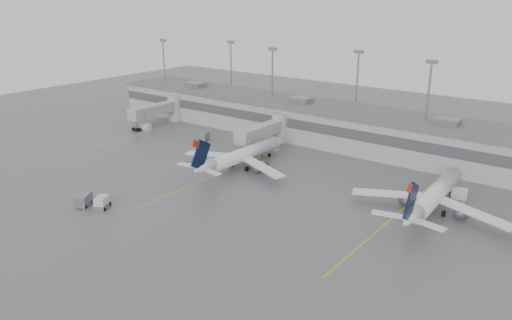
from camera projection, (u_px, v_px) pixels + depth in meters
The scene contains 17 objects.
ground at pixel (197, 250), 68.78m from camera, with size 260.00×260.00×0.00m, color #57575A.
terminal at pixel (376, 132), 111.22m from camera, with size 152.00×17.00×9.45m.
light_masts at pixel (390, 93), 113.06m from camera, with size 142.40×8.00×20.60m.
jet_bridge_left at pixel (164, 109), 133.83m from camera, with size 4.00×17.20×7.00m.
jet_bridge_right at pixel (270, 130), 113.80m from camera, with size 4.00×17.20×7.00m.
stand_markings at pixel (292, 196), 86.90m from camera, with size 105.25×40.00×0.01m.
jet_mid_left at pixel (241, 155), 99.52m from camera, with size 24.76×27.74×8.98m.
jet_mid_right at pixel (434, 196), 79.51m from camera, with size 25.65×28.78×9.31m.
baggage_tug at pixel (102, 204), 81.80m from camera, with size 3.15×3.62×1.99m.
baggage_cart at pixel (84, 200), 82.64m from camera, with size 3.08×3.59×2.00m.
gse_uld_a at pixel (146, 127), 128.25m from camera, with size 2.30×1.53×1.63m, color silver.
gse_uld_b at pixel (274, 147), 112.00m from camera, with size 2.13×1.42×1.51m, color silver.
gse_uld_c at pixel (460, 193), 85.65m from camera, with size 2.49×1.66×1.76m, color silver.
gse_loader at pixel (203, 137), 118.95m from camera, with size 2.00×3.21×2.00m, color slate.
cone_a at pixel (136, 138), 119.77m from camera, with size 0.46×0.46×0.74m, color red.
cone_b at pixel (262, 155), 107.67m from camera, with size 0.46×0.46×0.74m, color red.
cone_c at pixel (432, 190), 88.54m from camera, with size 0.38×0.38×0.60m, color red.
Camera 1 is at (43.50, -43.83, 33.73)m, focal length 35.00 mm.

